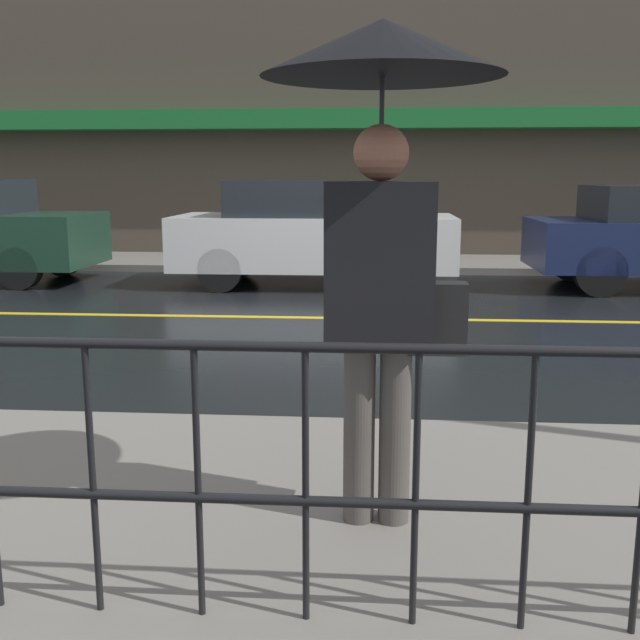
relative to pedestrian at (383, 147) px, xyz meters
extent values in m
plane|color=black|center=(-0.61, 5.27, -1.72)|extent=(80.00, 80.00, 0.00)
cube|color=slate|center=(-0.61, 0.19, -1.67)|extent=(28.00, 2.41, 0.11)
cube|color=slate|center=(-0.61, 10.20, -1.67)|extent=(28.00, 2.12, 0.11)
cube|color=gold|center=(-0.61, 5.27, -1.72)|extent=(25.20, 0.12, 0.01)
cube|color=#4C4238|center=(-0.61, 11.41, 1.56)|extent=(28.00, 0.30, 6.56)
cube|color=#196B2D|center=(-0.61, 10.98, 0.88)|extent=(16.80, 0.55, 0.35)
cylinder|color=black|center=(-0.61, -0.77, -0.65)|extent=(12.00, 0.04, 0.04)
cylinder|color=black|center=(-0.61, -0.77, -1.18)|extent=(12.00, 0.04, 0.04)
cylinder|color=black|center=(-0.97, -0.77, -1.13)|extent=(0.02, 0.02, 0.96)
cylinder|color=black|center=(-0.61, -0.77, -1.13)|extent=(0.02, 0.02, 0.96)
cylinder|color=black|center=(-0.24, -0.77, -1.13)|extent=(0.02, 0.02, 0.96)
cylinder|color=black|center=(0.12, -0.77, -1.13)|extent=(0.02, 0.02, 0.96)
cylinder|color=black|center=(0.48, -0.77, -1.13)|extent=(0.02, 0.02, 0.96)
cylinder|color=#4C4742|center=(-0.08, 0.00, -1.20)|extent=(0.14, 0.14, 0.82)
cylinder|color=#4C4742|center=(0.07, 0.00, -1.20)|extent=(0.14, 0.14, 0.82)
cube|color=black|center=(-0.01, 0.00, -0.46)|extent=(0.45, 0.27, 0.65)
sphere|color=#BA7658|center=(-0.01, 0.00, -0.02)|extent=(0.23, 0.23, 0.23)
cylinder|color=#262628|center=(-0.01, 0.00, -0.10)|extent=(0.02, 0.02, 0.73)
cone|color=black|center=(-0.01, 0.00, 0.38)|extent=(0.97, 0.97, 0.22)
cube|color=black|center=(0.24, 0.00, -0.70)|extent=(0.24, 0.12, 0.30)
cylinder|color=black|center=(-5.07, 8.58, -1.42)|extent=(0.61, 0.22, 0.61)
cylinder|color=black|center=(-5.07, 7.10, -1.42)|extent=(0.61, 0.22, 0.61)
cube|color=silver|center=(-0.93, 7.84, -1.08)|extent=(4.04, 1.73, 0.76)
cube|color=#1E2328|center=(-1.09, 7.84, -0.45)|extent=(2.10, 1.59, 0.51)
cylinder|color=black|center=(0.33, 8.60, -1.42)|extent=(0.61, 0.22, 0.61)
cylinder|color=black|center=(0.33, 7.09, -1.42)|extent=(0.61, 0.22, 0.61)
cylinder|color=black|center=(-2.18, 8.60, -1.42)|extent=(0.61, 0.22, 0.61)
cylinder|color=black|center=(-2.18, 7.09, -1.42)|extent=(0.61, 0.22, 0.61)
cylinder|color=black|center=(2.96, 8.60, -1.38)|extent=(0.68, 0.22, 0.68)
cylinder|color=black|center=(2.96, 7.08, -1.38)|extent=(0.68, 0.22, 0.68)
camera|label=1|loc=(-0.02, -3.09, -0.11)|focal=42.00mm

